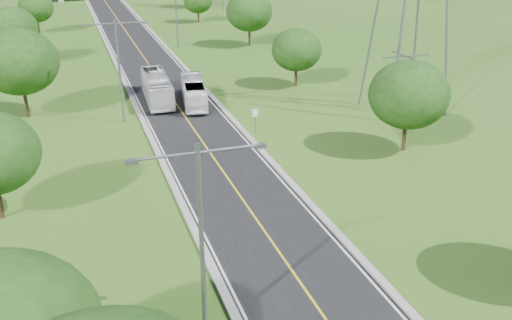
{
  "coord_description": "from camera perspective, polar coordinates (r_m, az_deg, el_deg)",
  "views": [
    {
      "loc": [
        -10.64,
        -9.24,
        18.43
      ],
      "look_at": [
        0.98,
        25.23,
        3.0
      ],
      "focal_mm": 40.0,
      "sensor_mm": 36.0,
      "label": 1
    }
  ],
  "objects": [
    {
      "name": "road",
      "position": [
        78.18,
        -10.41,
        9.0
      ],
      "size": [
        8.0,
        150.0,
        0.06
      ],
      "primitive_type": "cube",
      "color": "black",
      "rests_on": "ground"
    },
    {
      "name": "bus_inbound",
      "position": [
        63.24,
        -9.9,
        7.17
      ],
      "size": [
        3.1,
        10.9,
        3.0
      ],
      "primitive_type": "imported",
      "rotation": [
        0.0,
        0.0,
        -0.05
      ],
      "color": "silver",
      "rests_on": "road"
    },
    {
      "name": "streetlight_mid_left",
      "position": [
        55.85,
        -13.57,
        9.43
      ],
      "size": [
        5.9,
        0.25,
        10.0
      ],
      "color": "slate",
      "rests_on": "ground"
    },
    {
      "name": "tree_lc",
      "position": [
        60.77,
        -22.59,
        9.03
      ],
      "size": [
        7.56,
        7.56,
        8.79
      ],
      "color": "black",
      "rests_on": "ground"
    },
    {
      "name": "tree_le",
      "position": [
        108.23,
        -21.17,
        14.02
      ],
      "size": [
        5.88,
        5.88,
        6.84
      ],
      "color": "black",
      "rests_on": "ground"
    },
    {
      "name": "curb_left",
      "position": [
        77.7,
        -13.54,
        8.71
      ],
      "size": [
        0.5,
        150.0,
        0.22
      ],
      "primitive_type": "cube",
      "color": "gray",
      "rests_on": "ground"
    },
    {
      "name": "streetlight_far_right",
      "position": [
        89.68,
        -8.02,
        14.77
      ],
      "size": [
        5.9,
        0.25,
        10.0
      ],
      "color": "slate",
      "rests_on": "ground"
    },
    {
      "name": "tree_re",
      "position": [
        113.01,
        -5.84,
        15.55
      ],
      "size": [
        5.46,
        5.46,
        6.35
      ],
      "color": "black",
      "rests_on": "ground"
    },
    {
      "name": "streetlight_near_left",
      "position": [
        25.07,
        -5.51,
        -7.01
      ],
      "size": [
        5.9,
        0.25,
        10.0
      ],
      "color": "slate",
      "rests_on": "ground"
    },
    {
      "name": "tree_rb",
      "position": [
        49.3,
        15.03,
        6.33
      ],
      "size": [
        6.72,
        6.72,
        7.82
      ],
      "color": "black",
      "rests_on": "ground"
    },
    {
      "name": "bus_outbound",
      "position": [
        61.57,
        -6.26,
        6.78
      ],
      "size": [
        3.64,
        9.75,
        2.65
      ],
      "primitive_type": "imported",
      "rotation": [
        0.0,
        0.0,
        2.99
      ],
      "color": "white",
      "rests_on": "road"
    },
    {
      "name": "speed_limit_sign",
      "position": [
        52.57,
        -0.08,
        4.32
      ],
      "size": [
        0.55,
        0.09,
        2.4
      ],
      "color": "slate",
      "rests_on": "ground"
    },
    {
      "name": "curb_right",
      "position": [
        78.85,
        -7.33,
        9.37
      ],
      "size": [
        0.5,
        150.0,
        0.22
      ],
      "primitive_type": "cube",
      "color": "gray",
      "rests_on": "ground"
    },
    {
      "name": "tree_rd",
      "position": [
        90.57,
        -0.68,
        14.63
      ],
      "size": [
        7.14,
        7.14,
        8.3
      ],
      "color": "black",
      "rests_on": "ground"
    },
    {
      "name": "ground",
      "position": [
        72.43,
        -9.66,
        7.92
      ],
      "size": [
        260.0,
        260.0,
        0.0
      ],
      "primitive_type": "plane",
      "color": "#2A5718",
      "rests_on": "ground"
    },
    {
      "name": "tree_rc",
      "position": [
        67.87,
        4.07,
        10.94
      ],
      "size": [
        5.88,
        5.88,
        6.84
      ],
      "color": "black",
      "rests_on": "ground"
    },
    {
      "name": "tree_ld",
      "position": [
        84.56,
        -23.23,
        12.01
      ],
      "size": [
        6.72,
        6.72,
        7.82
      ],
      "color": "black",
      "rests_on": "ground"
    }
  ]
}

